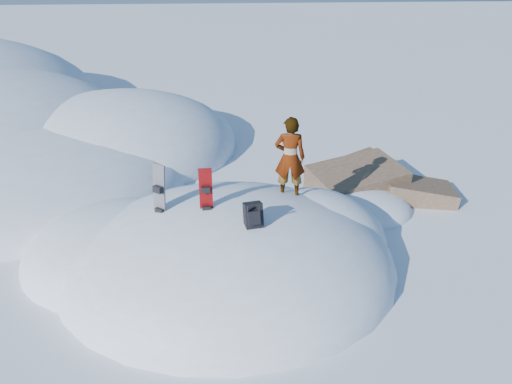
{
  "coord_description": "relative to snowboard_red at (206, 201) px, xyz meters",
  "views": [
    {
      "loc": [
        -0.14,
        -8.76,
        6.02
      ],
      "look_at": [
        0.59,
        0.3,
        1.63
      ],
      "focal_mm": 35.0,
      "sensor_mm": 36.0,
      "label": 1
    }
  ],
  "objects": [
    {
      "name": "snowboard_red",
      "position": [
        0.0,
        0.0,
        0.0
      ],
      "size": [
        0.26,
        0.13,
        1.39
      ],
      "rotation": [
        0.0,
        0.0,
        0.02
      ],
      "color": "red",
      "rests_on": "snow_mound"
    },
    {
      "name": "backpack",
      "position": [
        0.87,
        -0.65,
        -0.01
      ],
      "size": [
        0.39,
        0.43,
        0.55
      ],
      "rotation": [
        0.0,
        0.0,
        0.19
      ],
      "color": "black",
      "rests_on": "snow_mound"
    },
    {
      "name": "gear_pile",
      "position": [
        -1.75,
        -1.04,
        -1.54
      ],
      "size": [
        0.79,
        0.61,
        0.21
      ],
      "rotation": [
        0.0,
        0.0,
        0.18
      ],
      "color": "black",
      "rests_on": "ground"
    },
    {
      "name": "ground",
      "position": [
        0.41,
        0.05,
        -1.65
      ],
      "size": [
        120.0,
        120.0,
        0.0
      ],
      "primitive_type": "plane",
      "color": "white",
      "rests_on": "ground"
    },
    {
      "name": "snow_mound",
      "position": [
        0.24,
        0.29,
        -1.65
      ],
      "size": [
        8.0,
        6.0,
        3.0
      ],
      "color": "white",
      "rests_on": "ground"
    },
    {
      "name": "snowboard_dark",
      "position": [
        -0.93,
        0.18,
        -0.08
      ],
      "size": [
        0.34,
        0.33,
        1.6
      ],
      "rotation": [
        0.0,
        0.0,
        -0.68
      ],
      "color": "black",
      "rests_on": "snow_mound"
    },
    {
      "name": "rock_outcrop",
      "position": [
        4.13,
        3.06,
        -1.63
      ],
      "size": [
        4.68,
        4.41,
        1.68
      ],
      "color": "brown",
      "rests_on": "ground"
    },
    {
      "name": "person",
      "position": [
        1.76,
        0.92,
        0.48
      ],
      "size": [
        0.71,
        0.52,
        1.78
      ],
      "primitive_type": "imported",
      "rotation": [
        0.0,
        0.0,
        2.99
      ],
      "color": "slate",
      "rests_on": "snow_mound"
    }
  ]
}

